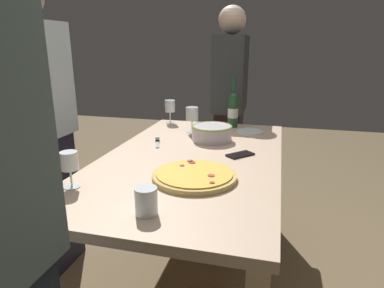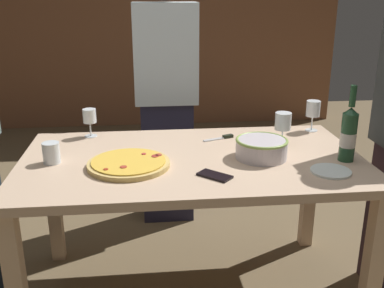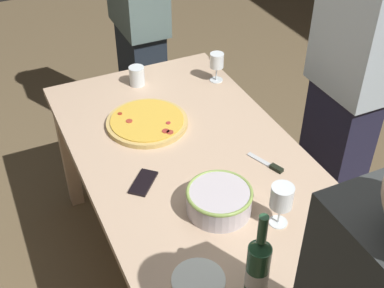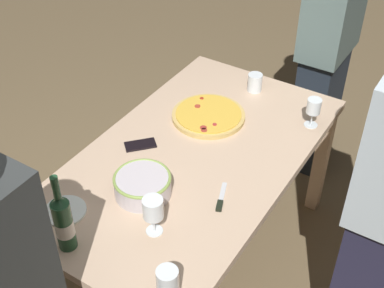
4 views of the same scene
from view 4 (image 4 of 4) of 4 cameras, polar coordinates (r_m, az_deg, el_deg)
ground_plane at (r=2.96m, az=0.00°, el=-12.39°), size 8.00×8.00×0.00m
dining_table at (r=2.48m, az=0.00°, el=-2.85°), size 1.60×0.90×0.75m
pizza at (r=2.65m, az=1.79°, el=3.11°), size 0.37×0.37×0.03m
serving_bowl at (r=2.21m, az=-5.35°, el=-4.37°), size 0.24×0.24×0.09m
wine_bottle at (r=2.00m, az=-13.71°, el=-8.18°), size 0.07×0.07×0.35m
wine_glass_near_pizza at (r=2.00m, az=-4.23°, el=-7.01°), size 0.08×0.08×0.17m
wine_glass_by_bottle at (r=2.61m, az=13.00°, el=3.84°), size 0.07×0.07×0.15m
wine_glass_far_left at (r=1.79m, az=-2.67°, el=-14.52°), size 0.08×0.08×0.17m
cup_amber at (r=2.85m, az=6.80°, el=6.61°), size 0.08×0.08×0.10m
side_plate at (r=2.22m, az=-13.54°, el=-7.02°), size 0.17×0.17×0.01m
cell_phone at (r=2.48m, az=-5.60°, el=-0.09°), size 0.15×0.15×0.01m
pizza_knife at (r=2.20m, az=3.12°, el=-6.09°), size 0.17×0.08×0.02m
person_host at (r=3.20m, az=14.40°, el=9.97°), size 0.42×0.24×1.63m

